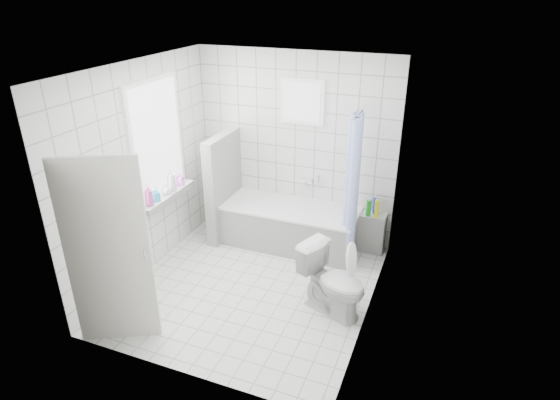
% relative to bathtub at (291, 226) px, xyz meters
% --- Properties ---
extents(ground, '(3.00, 3.00, 0.00)m').
position_rel_bathtub_xyz_m(ground, '(-0.08, -1.12, -0.29)').
color(ground, white).
rests_on(ground, ground).
extents(ceiling, '(3.00, 3.00, 0.00)m').
position_rel_bathtub_xyz_m(ceiling, '(-0.08, -1.12, 2.31)').
color(ceiling, white).
rests_on(ceiling, ground).
extents(wall_back, '(2.80, 0.02, 2.60)m').
position_rel_bathtub_xyz_m(wall_back, '(-0.08, 0.38, 1.01)').
color(wall_back, white).
rests_on(wall_back, ground).
extents(wall_front, '(2.80, 0.02, 2.60)m').
position_rel_bathtub_xyz_m(wall_front, '(-0.08, -2.62, 1.01)').
color(wall_front, white).
rests_on(wall_front, ground).
extents(wall_left, '(0.02, 3.00, 2.60)m').
position_rel_bathtub_xyz_m(wall_left, '(-1.48, -1.12, 1.01)').
color(wall_left, white).
rests_on(wall_left, ground).
extents(wall_right, '(0.02, 3.00, 2.60)m').
position_rel_bathtub_xyz_m(wall_right, '(1.32, -1.12, 1.01)').
color(wall_right, white).
rests_on(wall_right, ground).
extents(window_left, '(0.01, 0.90, 1.40)m').
position_rel_bathtub_xyz_m(window_left, '(-1.44, -0.82, 1.31)').
color(window_left, white).
rests_on(window_left, wall_left).
extents(window_back, '(0.50, 0.01, 0.50)m').
position_rel_bathtub_xyz_m(window_back, '(0.02, 0.33, 1.66)').
color(window_back, white).
rests_on(window_back, wall_back).
extents(window_sill, '(0.18, 1.02, 0.08)m').
position_rel_bathtub_xyz_m(window_sill, '(-1.39, -0.82, 0.57)').
color(window_sill, white).
rests_on(window_sill, wall_left).
extents(door, '(0.73, 0.41, 2.00)m').
position_rel_bathtub_xyz_m(door, '(-0.98, -2.42, 0.71)').
color(door, silver).
rests_on(door, ground).
extents(bathtub, '(1.85, 0.77, 0.58)m').
position_rel_bathtub_xyz_m(bathtub, '(0.00, 0.00, 0.00)').
color(bathtub, white).
rests_on(bathtub, ground).
extents(partition_wall, '(0.15, 0.85, 1.50)m').
position_rel_bathtub_xyz_m(partition_wall, '(-0.99, -0.05, 0.46)').
color(partition_wall, white).
rests_on(partition_wall, ground).
extents(tiled_ledge, '(0.40, 0.24, 0.55)m').
position_rel_bathtub_xyz_m(tiled_ledge, '(1.06, 0.25, -0.02)').
color(tiled_ledge, white).
rests_on(tiled_ledge, ground).
extents(toilet, '(0.87, 0.69, 0.78)m').
position_rel_bathtub_xyz_m(toilet, '(0.95, -1.21, 0.10)').
color(toilet, white).
rests_on(toilet, ground).
extents(curtain_rod, '(0.02, 0.80, 0.02)m').
position_rel_bathtub_xyz_m(curtain_rod, '(0.87, -0.02, 1.71)').
color(curtain_rod, silver).
rests_on(curtain_rod, wall_back).
extents(shower_curtain, '(0.14, 0.48, 1.78)m').
position_rel_bathtub_xyz_m(shower_curtain, '(0.87, -0.16, 0.81)').
color(shower_curtain, '#4C63E1').
rests_on(shower_curtain, curtain_rod).
extents(tub_faucet, '(0.18, 0.06, 0.06)m').
position_rel_bathtub_xyz_m(tub_faucet, '(0.10, 0.33, 0.56)').
color(tub_faucet, silver).
rests_on(tub_faucet, wall_back).
extents(sill_bottles, '(0.17, 0.81, 0.31)m').
position_rel_bathtub_xyz_m(sill_bottles, '(-1.38, -0.87, 0.73)').
color(sill_bottles, silver).
rests_on(sill_bottles, window_sill).
extents(ledge_bottles, '(0.17, 0.17, 0.25)m').
position_rel_bathtub_xyz_m(ledge_bottles, '(1.08, 0.22, 0.38)').
color(ledge_bottles, '#1A9B19').
rests_on(ledge_bottles, tiled_ledge).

